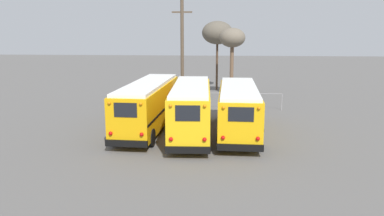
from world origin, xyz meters
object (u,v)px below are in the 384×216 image
Objects in this scene: utility_pole at (182,51)px; bare_tree_1 at (217,33)px; school_bus_1 at (191,108)px; bare_tree_0 at (232,39)px; school_bus_0 at (148,104)px; school_bus_2 at (238,108)px.

utility_pole is 1.21× the size of bare_tree_1.
bare_tree_0 reaches higher than school_bus_1.
bare_tree_1 reaches higher than school_bus_1.
bare_tree_1 is at bearing 76.25° from school_bus_0.
utility_pole is at bearing 81.52° from school_bus_0.
bare_tree_0 is (-0.09, 14.27, 4.05)m from school_bus_2.
utility_pole is 9.42m from bare_tree_1.
bare_tree_0 reaches higher than school_bus_0.
utility_pole reaches higher than school_bus_2.
school_bus_2 is at bearing -64.65° from utility_pole.
school_bus_1 reaches higher than school_bus_0.
bare_tree_1 is (3.02, 8.79, 1.56)m from utility_pole.
school_bus_1 is at bearing -81.09° from utility_pole.
school_bus_0 is 1.14× the size of utility_pole.
school_bus_0 is at bearing -103.75° from bare_tree_1.
utility_pole reaches higher than school_bus_0.
bare_tree_0 is at bearing -70.45° from bare_tree_1.
school_bus_2 is 14.83m from bare_tree_0.
bare_tree_0 is (2.91, 14.95, 3.98)m from school_bus_1.
school_bus_1 reaches higher than school_bus_2.
school_bus_1 is 15.74m from bare_tree_0.
utility_pole is at bearing -135.77° from bare_tree_0.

